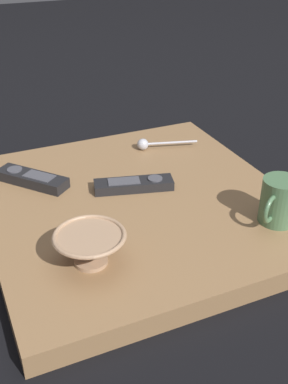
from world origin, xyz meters
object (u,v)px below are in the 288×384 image
(cereal_bowl, at_px, (90,246))
(teaspoon, at_px, (147,144))
(coffee_mug, at_px, (279,201))
(tv_remote_near, at_px, (32,179))
(tv_remote_far, at_px, (134,185))

(cereal_bowl, bearing_deg, teaspoon, -126.25)
(coffee_mug, height_order, tv_remote_near, coffee_mug)
(tv_remote_far, bearing_deg, coffee_mug, 131.79)
(cereal_bowl, relative_size, tv_remote_near, 0.78)
(coffee_mug, xyz_separation_m, teaspoon, (0.10, -0.41, -0.03))
(teaspoon, bearing_deg, tv_remote_far, 57.42)
(cereal_bowl, bearing_deg, coffee_mug, 176.28)
(teaspoon, relative_size, tv_remote_far, 0.85)
(cereal_bowl, bearing_deg, tv_remote_far, -129.10)
(tv_remote_far, bearing_deg, teaspoon, -122.58)
(cereal_bowl, distance_m, tv_remote_far, 0.27)
(cereal_bowl, distance_m, coffee_mug, 0.38)
(cereal_bowl, xyz_separation_m, teaspoon, (-0.28, -0.39, -0.02))
(cereal_bowl, distance_m, tv_remote_near, 0.33)
(tv_remote_near, relative_size, tv_remote_far, 0.90)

